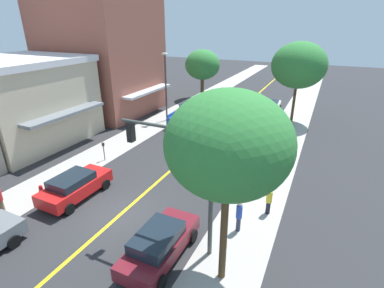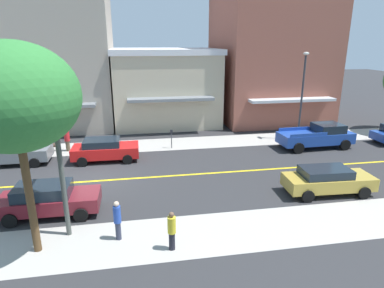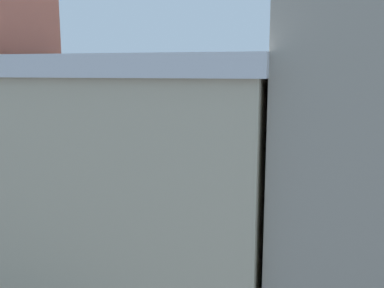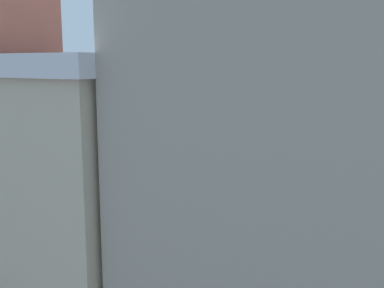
{
  "view_description": "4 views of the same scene",
  "coord_description": "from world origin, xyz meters",
  "px_view_note": "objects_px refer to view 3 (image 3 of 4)",
  "views": [
    {
      "loc": [
        9.14,
        -10.22,
        9.73
      ],
      "look_at": [
        1.61,
        5.79,
        2.27
      ],
      "focal_mm": 27.11,
      "sensor_mm": 36.0,
      "label": 1
    },
    {
      "loc": [
        18.23,
        2.4,
        7.73
      ],
      "look_at": [
        1.13,
        5.4,
        2.3
      ],
      "focal_mm": 30.75,
      "sensor_mm": 36.0,
      "label": 2
    },
    {
      "loc": [
        -27.02,
        -0.31,
        6.76
      ],
      "look_at": [
        0.4,
        7.18,
        1.81
      ],
      "focal_mm": 39.98,
      "sensor_mm": 36.0,
      "label": 3
    },
    {
      "loc": [
        -25.42,
        -5.74,
        6.88
      ],
      "look_at": [
        -0.09,
        9.01,
        1.82
      ],
      "focal_mm": 43.56,
      "sensor_mm": 36.0,
      "label": 4
    }
  ],
  "objects_px": {
    "street_tree_left_near": "(328,81)",
    "maroon_sedan_right_curb": "(328,157)",
    "blue_pickup_truck": "(46,162)",
    "pedestrian_red_shirt": "(355,195)",
    "pedestrian_blue_shirt": "(283,146)",
    "pedestrian_yellow_shirt": "(258,144)",
    "pedestrian_black_shirt": "(357,146)",
    "street_tree_left_far": "(59,81)",
    "red_sedan_left_curb": "(295,179)",
    "small_dog": "(379,207)",
    "gold_sedan_right_curb": "(142,147)",
    "white_sedan_right_curb": "(21,142)",
    "street_lamp": "(23,114)",
    "traffic_light_mast": "(313,107)",
    "parking_meter": "(203,180)",
    "fire_hydrant": "(312,196)"
  },
  "relations": [
    {
      "from": "street_tree_left_near",
      "to": "maroon_sedan_right_curb",
      "type": "distance_m",
      "value": 5.87
    },
    {
      "from": "maroon_sedan_right_curb",
      "to": "blue_pickup_truck",
      "type": "bearing_deg",
      "value": 22.54
    },
    {
      "from": "pedestrian_red_shirt",
      "to": "pedestrian_blue_shirt",
      "type": "distance_m",
      "value": 12.91
    },
    {
      "from": "pedestrian_yellow_shirt",
      "to": "street_tree_left_near",
      "type": "bearing_deg",
      "value": -42.32
    },
    {
      "from": "blue_pickup_truck",
      "to": "pedestrian_black_shirt",
      "type": "distance_m",
      "value": 22.71
    },
    {
      "from": "street_tree_left_far",
      "to": "red_sedan_left_curb",
      "type": "bearing_deg",
      "value": -115.23
    },
    {
      "from": "maroon_sedan_right_curb",
      "to": "small_dog",
      "type": "height_order",
      "value": "maroon_sedan_right_curb"
    },
    {
      "from": "street_tree_left_far",
      "to": "pedestrian_yellow_shirt",
      "type": "bearing_deg",
      "value": -86.48
    },
    {
      "from": "pedestrian_blue_shirt",
      "to": "gold_sedan_right_curb",
      "type": "bearing_deg",
      "value": 57.48
    },
    {
      "from": "street_tree_left_near",
      "to": "white_sedan_right_curb",
      "type": "bearing_deg",
      "value": 96.8
    },
    {
      "from": "small_dog",
      "to": "street_lamp",
      "type": "bearing_deg",
      "value": -164.27
    },
    {
      "from": "traffic_light_mast",
      "to": "street_lamp",
      "type": "xyz_separation_m",
      "value": [
        -10.16,
        16.12,
        0.12
      ]
    },
    {
      "from": "parking_meter",
      "to": "traffic_light_mast",
      "type": "height_order",
      "value": "traffic_light_mast"
    },
    {
      "from": "street_tree_left_near",
      "to": "gold_sedan_right_curb",
      "type": "relative_size",
      "value": 1.67
    },
    {
      "from": "parking_meter",
      "to": "gold_sedan_right_curb",
      "type": "relative_size",
      "value": 0.31
    },
    {
      "from": "street_tree_left_far",
      "to": "blue_pickup_truck",
      "type": "height_order",
      "value": "street_tree_left_far"
    },
    {
      "from": "street_lamp",
      "to": "fire_hydrant",
      "type": "bearing_deg",
      "value": -87.53
    },
    {
      "from": "red_sedan_left_curb",
      "to": "pedestrian_red_shirt",
      "type": "relative_size",
      "value": 2.59
    },
    {
      "from": "blue_pickup_truck",
      "to": "pedestrian_black_shirt",
      "type": "height_order",
      "value": "pedestrian_black_shirt"
    },
    {
      "from": "maroon_sedan_right_curb",
      "to": "pedestrian_blue_shirt",
      "type": "bearing_deg",
      "value": -38.53
    },
    {
      "from": "street_tree_left_far",
      "to": "pedestrian_yellow_shirt",
      "type": "xyz_separation_m",
      "value": [
        1.06,
        -17.22,
        -4.95
      ]
    },
    {
      "from": "traffic_light_mast",
      "to": "pedestrian_black_shirt",
      "type": "height_order",
      "value": "traffic_light_mast"
    },
    {
      "from": "gold_sedan_right_curb",
      "to": "blue_pickup_truck",
      "type": "bearing_deg",
      "value": 66.18
    },
    {
      "from": "maroon_sedan_right_curb",
      "to": "parking_meter",
      "type": "bearing_deg",
      "value": 53.32
    },
    {
      "from": "gold_sedan_right_curb",
      "to": "traffic_light_mast",
      "type": "bearing_deg",
      "value": -175.35
    },
    {
      "from": "maroon_sedan_right_curb",
      "to": "pedestrian_yellow_shirt",
      "type": "xyz_separation_m",
      "value": [
        3.67,
        5.31,
        0.06
      ]
    },
    {
      "from": "fire_hydrant",
      "to": "gold_sedan_right_curb",
      "type": "height_order",
      "value": "gold_sedan_right_curb"
    },
    {
      "from": "pedestrian_red_shirt",
      "to": "gold_sedan_right_curb",
      "type": "bearing_deg",
      "value": 80.48
    },
    {
      "from": "traffic_light_mast",
      "to": "gold_sedan_right_curb",
      "type": "height_order",
      "value": "traffic_light_mast"
    },
    {
      "from": "gold_sedan_right_curb",
      "to": "small_dog",
      "type": "relative_size",
      "value": 5.41
    },
    {
      "from": "street_lamp",
      "to": "pedestrian_yellow_shirt",
      "type": "xyz_separation_m",
      "value": [
        13.22,
        -11.99,
        -3.41
      ]
    },
    {
      "from": "traffic_light_mast",
      "to": "blue_pickup_truck",
      "type": "height_order",
      "value": "traffic_light_mast"
    },
    {
      "from": "pedestrian_black_shirt",
      "to": "pedestrian_blue_shirt",
      "type": "distance_m",
      "value": 5.63
    },
    {
      "from": "red_sedan_left_curb",
      "to": "small_dog",
      "type": "relative_size",
      "value": 5.07
    },
    {
      "from": "red_sedan_left_curb",
      "to": "pedestrian_yellow_shirt",
      "type": "bearing_deg",
      "value": -72.27
    },
    {
      "from": "white_sedan_right_curb",
      "to": "street_lamp",
      "type": "bearing_deg",
      "value": 126.32
    },
    {
      "from": "traffic_light_mast",
      "to": "maroon_sedan_right_curb",
      "type": "relative_size",
      "value": 1.4
    },
    {
      "from": "blue_pickup_truck",
      "to": "parking_meter",
      "type": "bearing_deg",
      "value": 168.75
    },
    {
      "from": "street_tree_left_near",
      "to": "pedestrian_red_shirt",
      "type": "height_order",
      "value": "street_tree_left_near"
    },
    {
      "from": "street_tree_left_near",
      "to": "parking_meter",
      "type": "xyz_separation_m",
      "value": [
        -11.8,
        6.56,
        -4.99
      ]
    },
    {
      "from": "traffic_light_mast",
      "to": "small_dog",
      "type": "relative_size",
      "value": 7.32
    },
    {
      "from": "traffic_light_mast",
      "to": "gold_sedan_right_curb",
      "type": "xyz_separation_m",
      "value": [
        -0.47,
        12.8,
        -3.38
      ]
    },
    {
      "from": "parking_meter",
      "to": "maroon_sedan_right_curb",
      "type": "bearing_deg",
      "value": -36.96
    },
    {
      "from": "blue_pickup_truck",
      "to": "pedestrian_yellow_shirt",
      "type": "xyz_separation_m",
      "value": [
        10.88,
        -12.31,
        -0.06
      ]
    },
    {
      "from": "street_tree_left_far",
      "to": "pedestrian_blue_shirt",
      "type": "bearing_deg",
      "value": -89.99
    },
    {
      "from": "maroon_sedan_right_curb",
      "to": "pedestrian_red_shirt",
      "type": "bearing_deg",
      "value": 95.36
    },
    {
      "from": "white_sedan_right_curb",
      "to": "maroon_sedan_right_curb",
      "type": "relative_size",
      "value": 1.07
    },
    {
      "from": "small_dog",
      "to": "pedestrian_black_shirt",
      "type": "bearing_deg",
      "value": 105.24
    },
    {
      "from": "fire_hydrant",
      "to": "street_tree_left_far",
      "type": "bearing_deg",
      "value": 61.86
    },
    {
      "from": "gold_sedan_right_curb",
      "to": "pedestrian_blue_shirt",
      "type": "height_order",
      "value": "pedestrian_blue_shirt"
    }
  ]
}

